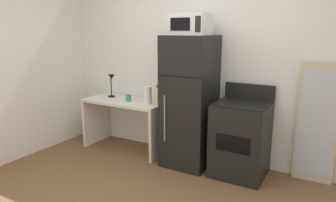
% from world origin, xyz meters
% --- Properties ---
extents(wall_back_white, '(5.00, 0.10, 2.60)m').
position_xyz_m(wall_back_white, '(0.00, 1.70, 1.30)').
color(wall_back_white, white).
rests_on(wall_back_white, ground).
extents(desk, '(1.24, 0.58, 0.75)m').
position_xyz_m(desk, '(-1.08, 1.34, 0.53)').
color(desk, silver).
rests_on(desk, ground).
extents(desk_lamp, '(0.14, 0.12, 0.35)m').
position_xyz_m(desk_lamp, '(-1.38, 1.39, 0.99)').
color(desk_lamp, black).
rests_on(desk_lamp, desk).
extents(coffee_mug, '(0.08, 0.08, 0.09)m').
position_xyz_m(coffee_mug, '(-1.01, 1.30, 0.80)').
color(coffee_mug, '#338C66').
rests_on(coffee_mug, desk).
extents(spray_bottle, '(0.06, 0.06, 0.25)m').
position_xyz_m(spray_bottle, '(-0.60, 1.48, 0.85)').
color(spray_bottle, yellow).
rests_on(spray_bottle, desk).
extents(paper_towel_roll, '(0.11, 0.11, 0.24)m').
position_xyz_m(paper_towel_roll, '(-0.67, 1.30, 0.87)').
color(paper_towel_roll, white).
rests_on(paper_towel_roll, desk).
extents(refrigerator, '(0.59, 0.64, 1.69)m').
position_xyz_m(refrigerator, '(-0.03, 1.32, 0.85)').
color(refrigerator, black).
rests_on(refrigerator, ground).
extents(microwave, '(0.46, 0.35, 0.26)m').
position_xyz_m(microwave, '(-0.03, 1.30, 1.82)').
color(microwave, silver).
rests_on(microwave, refrigerator).
extents(oven_range, '(0.63, 0.61, 1.10)m').
position_xyz_m(oven_range, '(0.66, 1.33, 0.47)').
color(oven_range, black).
rests_on(oven_range, ground).
extents(leaning_mirror, '(0.44, 0.03, 1.40)m').
position_xyz_m(leaning_mirror, '(1.46, 1.59, 0.70)').
color(leaning_mirror, '#C6B793').
rests_on(leaning_mirror, ground).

